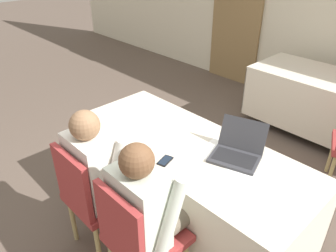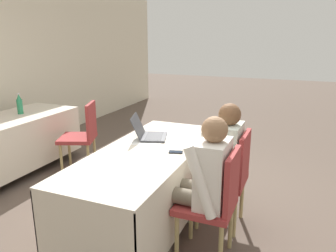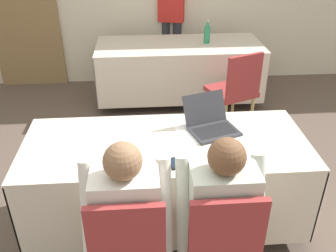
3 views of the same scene
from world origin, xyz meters
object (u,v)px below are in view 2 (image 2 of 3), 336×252
cell_phone (176,152)px  person_checkered_shirt (203,179)px  water_bottle (20,104)px  chair_near_left (215,200)px  laptop (149,134)px  person_white_shirt (219,157)px  chair_far_spare (83,133)px  chair_near_right (229,174)px

cell_phone → person_checkered_shirt: (-0.30, -0.34, -0.07)m
water_bottle → chair_near_left: size_ratio=0.30×
laptop → person_white_shirt: (-0.09, -0.76, -0.11)m
water_bottle → person_checkered_shirt: 2.97m
chair_near_left → person_checkered_shirt: bearing=-90.0°
water_bottle → chair_far_spare: bearing=-77.9°
chair_near_right → chair_far_spare: (0.58, 2.07, 0.00)m
person_checkered_shirt → person_white_shirt: 0.52m
water_bottle → person_checkered_shirt: bearing=-108.0°
cell_phone → chair_far_spare: size_ratio=0.15×
chair_far_spare → person_white_shirt: 2.06m
laptop → chair_near_right: laptop is taller
chair_near_left → person_white_shirt: bearing=-168.7°
person_white_shirt → laptop: bearing=-96.5°
chair_far_spare → person_checkered_shirt: (-1.10, -1.97, 0.16)m
person_checkered_shirt → person_white_shirt: same height
chair_near_right → chair_far_spare: size_ratio=1.00×
chair_near_right → person_checkered_shirt: bearing=-11.3°
laptop → person_white_shirt: person_white_shirt is taller
cell_phone → chair_near_right: bearing=-78.8°
laptop → chair_far_spare: (0.49, 1.21, -0.27)m
chair_far_spare → water_bottle: bearing=-99.9°
water_bottle → person_checkered_shirt: size_ratio=0.24×
chair_near_left → laptop: bearing=-125.3°
chair_near_left → person_white_shirt: size_ratio=0.78×
chair_near_right → person_checkered_shirt: (-0.52, 0.10, 0.16)m
chair_far_spare → person_checkered_shirt: person_checkered_shirt is taller
laptop → water_bottle: 2.09m
cell_phone → chair_far_spare: (0.80, 1.63, -0.23)m
chair_near_left → chair_far_spare: (1.10, 2.07, 0.00)m
chair_near_left → water_bottle: bearing=-107.4°
laptop → person_checkered_shirt: bearing=-147.1°
person_white_shirt → person_checkered_shirt: bearing=0.0°
chair_far_spare → person_white_shirt: size_ratio=0.78×
laptop → person_checkered_shirt: (-0.61, -0.76, -0.11)m
cell_phone → chair_near_right: 0.55m
water_bottle → person_white_shirt: (-0.39, -2.82, -0.20)m
water_bottle → person_white_shirt: size_ratio=0.24×
laptop → chair_far_spare: size_ratio=0.46×
chair_near_right → person_white_shirt: (0.00, 0.10, 0.16)m
chair_near_left → chair_far_spare: bearing=-117.9°
laptop → cell_phone: laptop is taller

